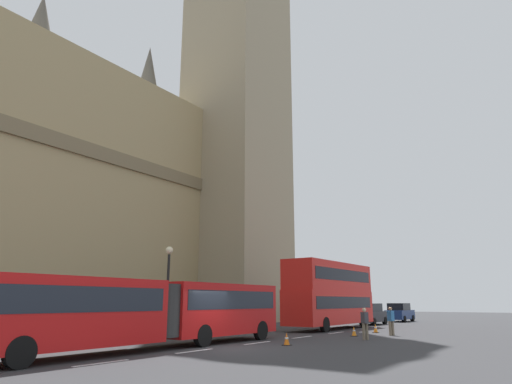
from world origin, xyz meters
TOP-DOWN VIEW (x-y plane):
  - ground_plane at (0.00, 0.00)m, footprint 160.00×160.00m
  - lane_centre_marking at (-1.79, 0.00)m, footprint 29.80×0.16m
  - clock_tower at (21.70, 15.98)m, footprint 10.75×10.75m
  - articulated_bus at (-2.26, 1.99)m, footprint 16.05×2.54m
  - double_decker_bus at (15.53, 2.00)m, footprint 10.66×2.54m
  - sedan_lead at (23.72, 2.12)m, footprint 4.40×1.86m
  - sedan_trailing at (31.38, 1.85)m, footprint 4.40×1.86m
  - traffic_cone_west at (2.58, -1.86)m, footprint 0.36×0.36m
  - traffic_cone_middle at (9.86, -2.18)m, footprint 0.36×0.36m
  - traffic_cone_east at (13.55, -2.14)m, footprint 0.36×0.36m
  - street_lamp at (2.81, 6.50)m, footprint 0.44×0.44m
  - pedestrian_near_cones at (7.67, -3.77)m, footprint 0.43×0.46m
  - pedestrian_by_kerb at (11.69, -3.86)m, footprint 0.42×0.47m

SIDE VIEW (x-z plane):
  - ground_plane at x=0.00m, z-range 0.00..0.00m
  - lane_centre_marking at x=-1.79m, z-range 0.00..0.01m
  - traffic_cone_west at x=2.58m, z-range -0.01..0.57m
  - traffic_cone_middle at x=9.86m, z-range -0.01..0.57m
  - traffic_cone_east at x=13.55m, z-range -0.01..0.57m
  - pedestrian_near_cones at x=7.67m, z-range 0.07..1.76m
  - pedestrian_by_kerb at x=11.69m, z-range 0.07..1.76m
  - sedan_lead at x=23.72m, z-range -0.01..1.84m
  - sedan_trailing at x=31.38m, z-range -0.01..1.84m
  - articulated_bus at x=-2.26m, z-range 0.29..3.19m
  - double_decker_bus at x=15.53m, z-range 0.26..5.16m
  - street_lamp at x=2.81m, z-range 0.42..5.69m
  - clock_tower at x=21.70m, z-range 1.70..68.88m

